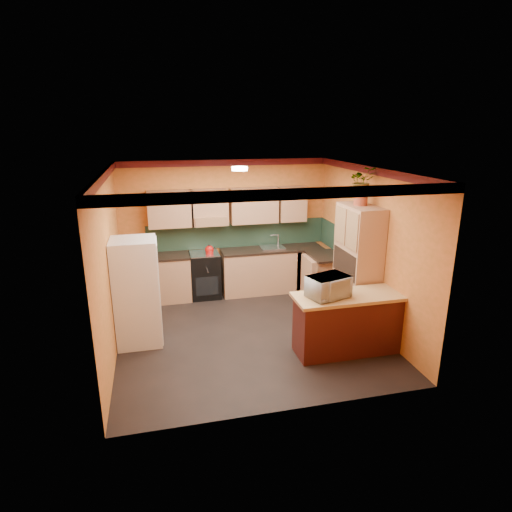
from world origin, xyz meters
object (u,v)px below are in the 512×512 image
(fridge, at_px, (137,292))
(microwave, at_px, (328,287))
(stove, at_px, (205,275))
(base_cabinets_back, at_px, (235,273))
(breakfast_bar, at_px, (354,324))
(pantry, at_px, (357,268))

(fridge, bearing_deg, microwave, -21.13)
(stove, xyz_separation_m, microwave, (1.48, -2.73, 0.64))
(base_cabinets_back, height_order, breakfast_bar, same)
(fridge, relative_size, breakfast_bar, 0.94)
(stove, height_order, breakfast_bar, stove)
(stove, height_order, fridge, fridge)
(base_cabinets_back, height_order, stove, stove)
(breakfast_bar, distance_m, microwave, 0.80)
(pantry, bearing_deg, fridge, 176.17)
(base_cabinets_back, distance_m, stove, 0.63)
(pantry, relative_size, breakfast_bar, 1.17)
(fridge, xyz_separation_m, breakfast_bar, (3.20, -1.06, -0.41))
(pantry, bearing_deg, microwave, -136.64)
(base_cabinets_back, relative_size, stove, 4.01)
(fridge, bearing_deg, pantry, -3.83)
(breakfast_bar, xyz_separation_m, microwave, (-0.46, 0.00, 0.65))
(fridge, bearing_deg, base_cabinets_back, 41.70)
(fridge, height_order, pantry, pantry)
(pantry, height_order, breakfast_bar, pantry)
(base_cabinets_back, relative_size, pantry, 1.74)
(base_cabinets_back, bearing_deg, fridge, -138.30)
(fridge, relative_size, microwave, 2.91)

